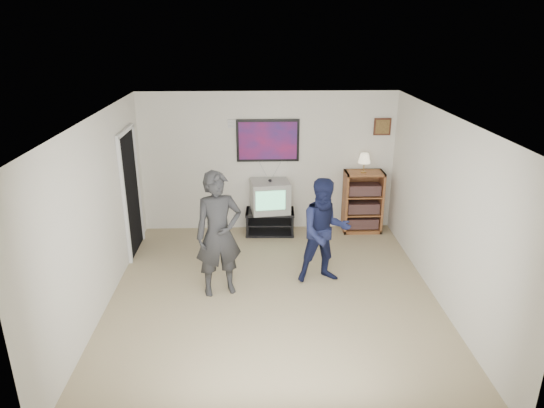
{
  "coord_description": "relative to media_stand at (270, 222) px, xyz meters",
  "views": [
    {
      "loc": [
        -0.23,
        -5.83,
        3.57
      ],
      "look_at": [
        0.01,
        0.65,
        1.15
      ],
      "focal_mm": 32.0,
      "sensor_mm": 36.0,
      "label": 1
    }
  ],
  "objects": [
    {
      "name": "media_stand",
      "position": [
        0.0,
        0.0,
        0.0
      ],
      "size": [
        0.88,
        0.51,
        0.43
      ],
      "rotation": [
        0.0,
        0.0,
        -0.04
      ],
      "color": "black",
      "rests_on": "room_shell"
    },
    {
      "name": "small_picture",
      "position": [
        1.97,
        0.25,
        1.67
      ],
      "size": [
        0.3,
        0.03,
        0.3
      ],
      "primitive_type": "cube",
      "color": "#401E14",
      "rests_on": "room_shell"
    },
    {
      "name": "person_tall",
      "position": [
        -0.76,
        -2.02,
        0.67
      ],
      "size": [
        0.74,
        0.59,
        1.77
      ],
      "primitive_type": "imported",
      "rotation": [
        0.0,
        0.0,
        0.29
      ],
      "color": "#272729",
      "rests_on": "room_shell"
    },
    {
      "name": "poster",
      "position": [
        -0.03,
        0.25,
        1.44
      ],
      "size": [
        1.1,
        0.03,
        0.75
      ],
      "primitive_type": "cube",
      "color": "black",
      "rests_on": "room_shell"
    },
    {
      "name": "crt_television",
      "position": [
        0.0,
        0.0,
        0.49
      ],
      "size": [
        0.72,
        0.63,
        0.55
      ],
      "primitive_type": null,
      "rotation": [
        0.0,
        0.0,
        0.13
      ],
      "color": "#9C9C97",
      "rests_on": "media_stand"
    },
    {
      "name": "bookshelf",
      "position": [
        1.67,
        0.05,
        0.35
      ],
      "size": [
        0.68,
        0.39,
        1.12
      ],
      "primitive_type": null,
      "color": "brown",
      "rests_on": "room_shell"
    },
    {
      "name": "table_lamp",
      "position": [
        1.64,
        0.01,
        1.08
      ],
      "size": [
        0.21,
        0.21,
        0.34
      ],
      "primitive_type": null,
      "color": "#F4E4B9",
      "rests_on": "bookshelf"
    },
    {
      "name": "doorway",
      "position": [
        -2.26,
        -0.63,
        0.79
      ],
      "size": [
        0.03,
        0.85,
        2.0
      ],
      "primitive_type": "cube",
      "color": "black",
      "rests_on": "room_shell"
    },
    {
      "name": "person_short",
      "position": [
        0.73,
        -1.74,
        0.57
      ],
      "size": [
        0.83,
        0.69,
        1.57
      ],
      "primitive_type": "imported",
      "rotation": [
        0.0,
        0.0,
        0.14
      ],
      "color": "#161B3D",
      "rests_on": "room_shell"
    },
    {
      "name": "controller_left",
      "position": [
        -0.8,
        -1.84,
        0.91
      ],
      "size": [
        0.05,
        0.11,
        0.03
      ],
      "primitive_type": "cube",
      "rotation": [
        0.0,
        0.0,
        -0.12
      ],
      "color": "white",
      "rests_on": "person_tall"
    },
    {
      "name": "air_vent",
      "position": [
        -0.58,
        0.25,
        1.74
      ],
      "size": [
        0.28,
        0.02,
        0.14
      ],
      "primitive_type": "cube",
      "color": "white",
      "rests_on": "room_shell"
    },
    {
      "name": "room_shell",
      "position": [
        -0.03,
        -1.88,
        1.04
      ],
      "size": [
        4.51,
        5.0,
        2.51
      ],
      "color": "#8F7F5A",
      "rests_on": "ground"
    },
    {
      "name": "controller_right",
      "position": [
        0.73,
        -1.5,
        0.79
      ],
      "size": [
        0.06,
        0.13,
        0.04
      ],
      "primitive_type": "cube",
      "rotation": [
        0.0,
        0.0,
        0.21
      ],
      "color": "white",
      "rests_on": "person_short"
    }
  ]
}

